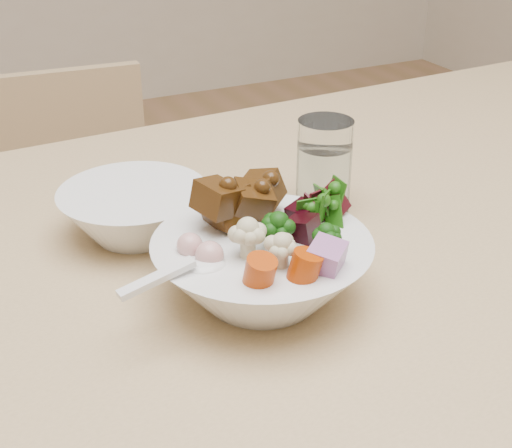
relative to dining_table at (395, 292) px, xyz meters
name	(u,v)px	position (x,y,z in m)	size (l,w,h in m)	color
dining_table	(395,292)	(0.00, 0.00, 0.00)	(1.71, 1.02, 0.78)	tan
chair_far	(74,257)	(-0.25, 0.70, -0.26)	(0.39, 0.39, 0.80)	tan
food_bowl	(263,264)	(-0.20, -0.04, 0.12)	(0.21, 0.21, 0.11)	white
soup_spoon	(194,270)	(-0.28, -0.06, 0.14)	(0.10, 0.03, 0.02)	white
water_glass	(324,169)	(-0.05, 0.10, 0.13)	(0.06, 0.06, 0.11)	white
side_bowl	(135,213)	(-0.27, 0.13, 0.11)	(0.17, 0.17, 0.06)	white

